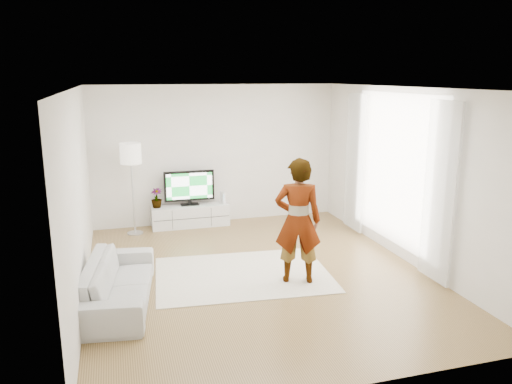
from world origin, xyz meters
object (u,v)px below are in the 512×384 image
object	(u,v)px
sofa	(118,282)
rug	(243,274)
television	(189,187)
floor_lamp	(131,158)
media_console	(190,216)
player	(298,221)

from	to	relation	value
sofa	rug	bearing A→B (deg)	-67.20
television	floor_lamp	world-z (taller)	floor_lamp
media_console	sofa	bearing A→B (deg)	-114.18
sofa	floor_lamp	bearing A→B (deg)	1.45
media_console	television	world-z (taller)	television
media_console	player	world-z (taller)	player
media_console	player	xyz separation A→B (m)	(1.09, -3.20, 0.72)
media_console	rug	xyz separation A→B (m)	(0.38, -2.74, -0.21)
player	rug	bearing A→B (deg)	-14.70
television	rug	bearing A→B (deg)	-82.15
television	rug	size ratio (longest dim) A/B	0.38
television	rug	distance (m)	2.91
rug	player	distance (m)	1.25
media_console	floor_lamp	bearing A→B (deg)	-169.67
sofa	floor_lamp	distance (m)	3.27
sofa	media_console	bearing A→B (deg)	-16.24
rug	player	size ratio (longest dim) A/B	1.42
rug	television	bearing A→B (deg)	97.85
player	sofa	xyz separation A→B (m)	(-2.54, -0.03, -0.63)
rug	floor_lamp	xyz separation A→B (m)	(-1.49, 2.54, 1.47)
sofa	television	bearing A→B (deg)	-16.06
television	player	xyz separation A→B (m)	(1.09, -3.23, 0.12)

